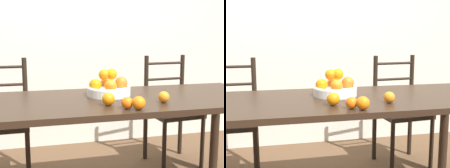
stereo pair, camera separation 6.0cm
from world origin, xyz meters
TOP-DOWN VIEW (x-y plane):
  - wall_back at (0.00, 1.40)m, footprint 8.00×0.06m
  - dining_table at (0.00, 0.00)m, footprint 2.00×0.81m
  - fruit_bowl at (-0.05, 0.09)m, footprint 0.29×0.29m
  - orange_loose_0 at (-0.04, -0.30)m, footprint 0.07×0.07m
  - orange_loose_1 at (-0.12, -0.19)m, footprint 0.07×0.07m
  - orange_loose_2 at (0.22, -0.20)m, footprint 0.07×0.07m
  - orange_loose_3 at (0.01, -0.33)m, footprint 0.07×0.07m
  - chair_left at (-0.78, 0.67)m, footprint 0.43×0.41m
  - chair_right at (0.68, 0.67)m, footprint 0.45×0.44m

SIDE VIEW (x-z plane):
  - chair_left at x=-0.78m, z-range -0.02..0.96m
  - chair_right at x=0.68m, z-range -0.02..0.96m
  - dining_table at x=0.00m, z-range 0.29..1.06m
  - orange_loose_0 at x=-0.04m, z-range 0.77..0.84m
  - orange_loose_2 at x=0.22m, z-range 0.77..0.84m
  - orange_loose_3 at x=0.01m, z-range 0.77..0.84m
  - orange_loose_1 at x=-0.12m, z-range 0.77..0.84m
  - fruit_bowl at x=-0.05m, z-range 0.73..0.91m
  - wall_back at x=0.00m, z-range 0.00..2.60m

